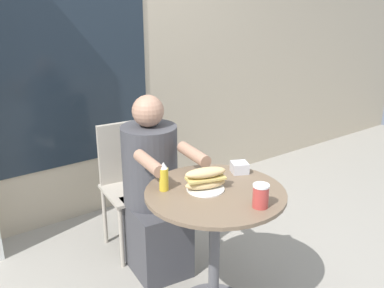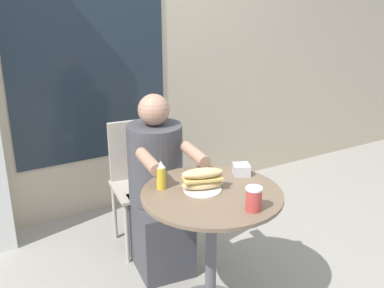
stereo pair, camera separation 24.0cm
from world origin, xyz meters
name	(u,v)px [view 1 (the left image)]	position (x,y,z in m)	size (l,w,h in m)	color
storefront_wall	(86,35)	(0.00, 1.51, 1.40)	(8.00, 0.09, 2.80)	#B7A88E
cafe_table	(215,225)	(0.00, 0.00, 0.54)	(0.74, 0.74, 0.74)	brown
diner_chair	(128,175)	(-0.03, 0.90, 0.52)	(0.42, 0.42, 0.87)	#ADA393
seated_diner	(153,198)	(-0.05, 0.55, 0.49)	(0.40, 0.63, 1.14)	#424247
sandwich_on_plate	(206,180)	(-0.03, 0.05, 0.79)	(0.23, 0.20, 0.12)	white
drink_cup	(261,196)	(0.07, -0.26, 0.80)	(0.08, 0.08, 0.12)	#B73D38
napkin_box	(240,167)	(0.27, 0.11, 0.77)	(0.12, 0.12, 0.06)	silver
condiment_bottle	(164,177)	(-0.21, 0.17, 0.81)	(0.05, 0.05, 0.16)	gold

